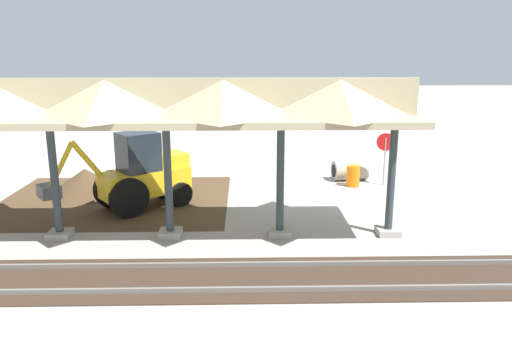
# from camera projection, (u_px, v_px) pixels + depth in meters

# --- Properties ---
(ground_plane) EXTENTS (120.00, 120.00, 0.00)m
(ground_plane) POSITION_uv_depth(u_px,v_px,m) (318.00, 191.00, 20.58)
(ground_plane) COLOR #9E998E
(dirt_work_zone) EXTENTS (8.75, 7.00, 0.01)m
(dirt_work_zone) POSITION_uv_depth(u_px,v_px,m) (115.00, 200.00, 19.36)
(dirt_work_zone) COLOR #4C3823
(dirt_work_zone) RESTS_ON ground
(platform_canopy) EXTENTS (18.38, 3.20, 4.90)m
(platform_canopy) POSITION_uv_depth(u_px,v_px,m) (106.00, 103.00, 14.62)
(platform_canopy) COLOR #9E998E
(platform_canopy) RESTS_ON ground
(rail_tracks) EXTENTS (60.00, 2.58, 0.15)m
(rail_tracks) POSITION_uv_depth(u_px,v_px,m) (364.00, 277.00, 12.78)
(rail_tracks) COLOR slate
(rail_tracks) RESTS_ON ground
(stop_sign) EXTENTS (0.75, 0.21, 2.27)m
(stop_sign) POSITION_uv_depth(u_px,v_px,m) (385.00, 148.00, 21.11)
(stop_sign) COLOR gray
(stop_sign) RESTS_ON ground
(backhoe) EXTENTS (4.90, 4.10, 2.82)m
(backhoe) POSITION_uv_depth(u_px,v_px,m) (141.00, 175.00, 18.15)
(backhoe) COLOR yellow
(backhoe) RESTS_ON ground
(dirt_mound) EXTENTS (6.12, 6.12, 2.11)m
(dirt_mound) POSITION_uv_depth(u_px,v_px,m) (87.00, 194.00, 20.18)
(dirt_mound) COLOR #4C3823
(dirt_mound) RESTS_ON ground
(concrete_pipe) EXTENTS (1.60, 1.10, 0.89)m
(concrete_pipe) POSITION_uv_depth(u_px,v_px,m) (350.00, 170.00, 22.25)
(concrete_pipe) COLOR #9E9384
(concrete_pipe) RESTS_ON ground
(traffic_barrel) EXTENTS (0.56, 0.56, 0.90)m
(traffic_barrel) POSITION_uv_depth(u_px,v_px,m) (353.00, 176.00, 21.22)
(traffic_barrel) COLOR orange
(traffic_barrel) RESTS_ON ground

